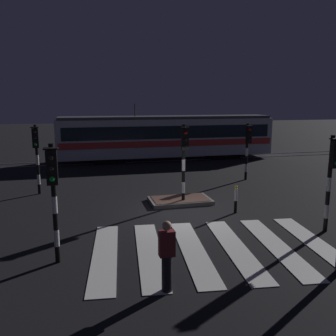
{
  "coord_description": "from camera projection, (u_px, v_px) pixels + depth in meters",
  "views": [
    {
      "loc": [
        -3.71,
        -12.67,
        4.35
      ],
      "look_at": [
        0.0,
        2.45,
        1.4
      ],
      "focal_mm": 38.02,
      "sensor_mm": 36.0,
      "label": 1
    }
  ],
  "objects": [
    {
      "name": "bollard_island_edge",
      "position": [
        236.0,
        199.0,
        13.91
      ],
      "size": [
        0.12,
        0.12,
        1.11
      ],
      "color": "black",
      "rests_on": "ground"
    },
    {
      "name": "traffic_light_corner_far_left",
      "position": [
        36.0,
        149.0,
        16.4
      ],
      "size": [
        0.36,
        0.42,
        3.27
      ],
      "color": "black",
      "rests_on": "ground"
    },
    {
      "name": "rail_far",
      "position": [
        132.0,
        159.0,
        26.89
      ],
      "size": [
        80.0,
        0.12,
        0.03
      ],
      "primitive_type": "cube",
      "color": "#59595E",
      "rests_on": "ground"
    },
    {
      "name": "rail_near",
      "position": [
        135.0,
        162.0,
        25.52
      ],
      "size": [
        80.0,
        0.12,
        0.03
      ],
      "primitive_type": "cube",
      "color": "#59595E",
      "rests_on": "ground"
    },
    {
      "name": "ground_plane",
      "position": [
        183.0,
        215.0,
        13.77
      ],
      "size": [
        120.0,
        120.0,
        0.0
      ],
      "primitive_type": "plane",
      "color": "black"
    },
    {
      "name": "traffic_island",
      "position": [
        180.0,
        200.0,
        15.46
      ],
      "size": [
        2.64,
        1.52,
        0.18
      ],
      "color": "slate",
      "rests_on": "ground"
    },
    {
      "name": "crosswalk_zebra",
      "position": [
        214.0,
        249.0,
        10.59
      ],
      "size": [
        7.61,
        5.42,
        0.02
      ],
      "color": "silver",
      "rests_on": "ground"
    },
    {
      "name": "pedestrian_waiting_at_kerb",
      "position": [
        167.0,
        256.0,
        8.09
      ],
      "size": [
        0.36,
        0.24,
        1.71
      ],
      "color": "black",
      "rests_on": "ground"
    },
    {
      "name": "traffic_light_corner_near_right",
      "position": [
        332.0,
        169.0,
        11.57
      ],
      "size": [
        0.36,
        0.42,
        3.27
      ],
      "color": "black",
      "rests_on": "ground"
    },
    {
      "name": "tram",
      "position": [
        167.0,
        136.0,
        26.47
      ],
      "size": [
        16.04,
        2.58,
        4.15
      ],
      "color": "silver",
      "rests_on": "ground"
    },
    {
      "name": "traffic_light_corner_near_left",
      "position": [
        53.0,
        186.0,
        9.26
      ],
      "size": [
        0.36,
        0.42,
        3.27
      ],
      "color": "black",
      "rests_on": "ground"
    },
    {
      "name": "traffic_light_median_centre",
      "position": [
        184.0,
        153.0,
        14.74
      ],
      "size": [
        0.36,
        0.42,
        3.39
      ],
      "color": "black",
      "rests_on": "ground"
    },
    {
      "name": "traffic_light_corner_far_right",
      "position": [
        248.0,
        143.0,
        19.45
      ],
      "size": [
        0.36,
        0.42,
        3.13
      ],
      "color": "black",
      "rests_on": "ground"
    }
  ]
}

